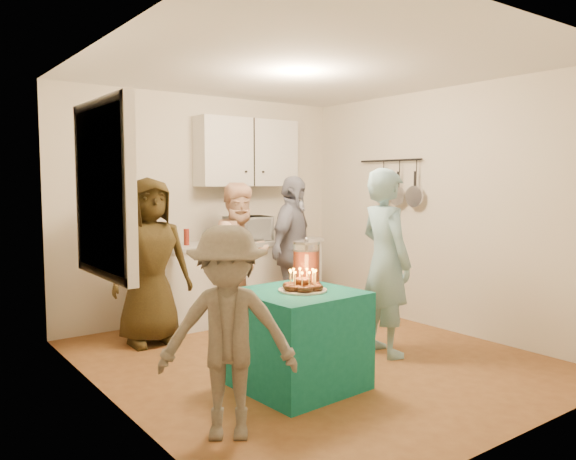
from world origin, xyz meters
TOP-DOWN VIEW (x-y plane):
  - floor at (0.00, 0.00)m, footprint 4.00×4.00m
  - ceiling at (0.00, 0.00)m, footprint 4.00×4.00m
  - back_wall at (0.00, 2.00)m, footprint 3.60×3.60m
  - left_wall at (-1.80, 0.00)m, footprint 4.00×4.00m
  - right_wall at (1.80, 0.00)m, footprint 4.00×4.00m
  - window_night at (-1.77, 0.30)m, footprint 0.04×1.00m
  - counter at (0.20, 1.70)m, footprint 2.20×0.58m
  - countertop at (0.20, 1.70)m, footprint 2.24×0.62m
  - upper_cabinet at (0.50, 1.85)m, footprint 1.30×0.30m
  - pot_rack at (1.72, 0.70)m, footprint 0.12×1.00m
  - microwave at (0.41, 1.70)m, footprint 0.54×0.38m
  - party_table at (-0.52, -0.48)m, footprint 0.90×0.90m
  - donut_cake at (-0.49, -0.51)m, footprint 0.38×0.38m
  - punch_jar at (-0.30, -0.31)m, footprint 0.22×0.22m
  - man_birthday at (0.65, -0.29)m, footprint 0.52×0.70m
  - woman_back_left at (-0.98, 1.32)m, footprint 0.84×0.58m
  - woman_back_center at (0.09, 1.33)m, footprint 0.88×0.74m
  - woman_back_right at (0.63, 1.11)m, footprint 1.05×0.87m
  - child_near_left at (-1.40, -0.91)m, footprint 1.00×0.90m

SIDE VIEW (x-z plane):
  - floor at x=0.00m, z-range 0.00..0.00m
  - party_table at x=-0.52m, z-range 0.00..0.76m
  - counter at x=0.20m, z-range 0.00..0.86m
  - child_near_left at x=-1.40m, z-range 0.00..1.34m
  - woman_back_center at x=0.09m, z-range 0.00..1.59m
  - woman_back_left at x=-0.98m, z-range 0.00..1.65m
  - woman_back_right at x=0.63m, z-range 0.00..1.67m
  - donut_cake at x=-0.49m, z-range 0.76..0.94m
  - man_birthday at x=0.65m, z-range 0.00..1.73m
  - countertop at x=0.20m, z-range 0.86..0.91m
  - punch_jar at x=-0.30m, z-range 0.76..1.10m
  - microwave at x=0.41m, z-range 0.91..1.19m
  - back_wall at x=0.00m, z-range 1.30..1.30m
  - left_wall at x=-1.80m, z-range 1.30..1.30m
  - right_wall at x=1.80m, z-range 1.30..1.30m
  - window_night at x=-1.77m, z-range 0.95..2.15m
  - pot_rack at x=1.72m, z-range 1.30..1.90m
  - upper_cabinet at x=0.50m, z-range 1.55..2.35m
  - ceiling at x=0.00m, z-range 2.60..2.60m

